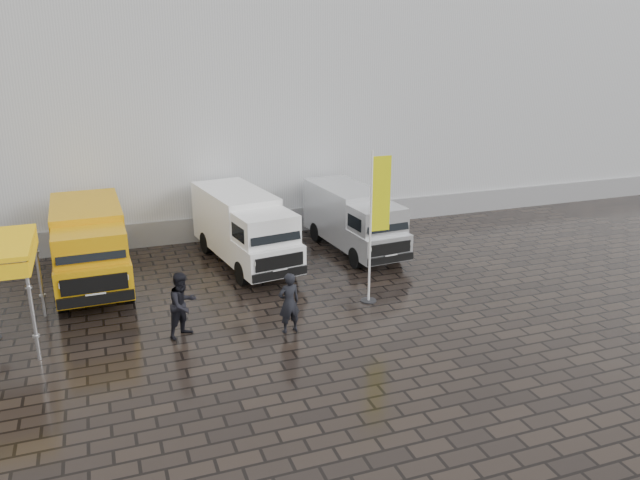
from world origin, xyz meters
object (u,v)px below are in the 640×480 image
Objects in this scene: van_silver at (354,221)px; person_front at (289,303)px; person_tent at (183,305)px; flagpole at (376,220)px; van_white at (244,230)px; van_yellow at (90,248)px; wheelie_bin at (382,214)px.

van_silver is 7.44m from person_front.
flagpole is at bearing -30.78° from person_tent.
van_yellow is at bearing 175.38° from van_white.
wheelie_bin is at bearing -136.99° from person_front.
van_silver is at bearing -135.17° from person_front.
van_silver is 8.95m from person_tent.
flagpole is 3.84m from person_front.
wheelie_bin is at bearing 42.75° from van_silver.
van_silver is 1.16× the size of flagpole.
van_silver is at bearing -8.53° from van_white.
person_tent is at bearing -128.52° from van_white.
van_yellow is 7.60m from person_front.
van_white is 1.24× the size of flagpole.
van_white is 6.04× the size of wheelie_bin.
person_front is (-0.15, -5.93, -0.41)m from van_white.
wheelie_bin is (12.15, 3.12, -0.83)m from van_yellow.
van_white is 4.32m from van_silver.
flagpole is (-1.29, -4.74, 1.47)m from van_silver.
van_silver is at bearing 0.46° from person_tent.
van_silver is 3.80m from wheelie_bin.
wheelie_bin is at bearing 63.05° from flagpole.
person_front reaches higher than wheelie_bin.
van_yellow is at bearing -148.77° from wheelie_bin.
person_front is at bearing -100.00° from van_white.
flagpole is (3.03, -4.74, 1.38)m from van_white.
flagpole is at bearing -110.06° from van_silver.
wheelie_bin is (3.81, 7.49, -2.18)m from flagpole.
person_tent is (-2.98, -5.16, -0.36)m from van_white.
wheelie_bin is at bearing 13.41° from van_white.
van_white is at bearing 175.18° from van_silver.
person_front is at bearing -111.98° from wheelie_bin.
van_white is (5.31, 0.36, -0.03)m from van_yellow.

